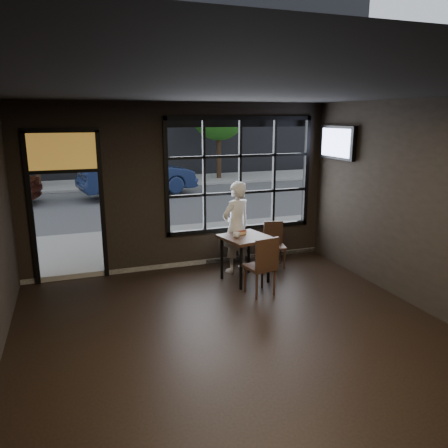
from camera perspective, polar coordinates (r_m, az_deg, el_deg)
name	(u,v)px	position (r m, az deg, el deg)	size (l,w,h in m)	color
floor	(252,354)	(5.81, 3.68, -16.55)	(6.00, 7.00, 0.02)	black
ceiling	(257,90)	(5.02, 4.27, 17.01)	(6.00, 7.00, 0.02)	black
window_frame	(240,175)	(8.78, 2.10, 6.47)	(3.06, 0.12, 2.28)	black
stained_transom	(62,151)	(8.12, -20.37, 8.92)	(1.20, 0.06, 0.70)	orange
street_asphalt	(103,164)	(28.82, -15.55, 7.52)	(60.00, 41.00, 0.04)	#545456
building_across	(95,34)	(28.04, -16.45, 22.75)	(28.00, 12.00, 15.00)	#5B5956
cafe_table	(245,258)	(7.95, 2.77, -4.51)	(0.78, 0.78, 0.85)	black
chair_near	(260,265)	(7.37, 4.70, -5.36)	(0.44, 0.44, 1.02)	black
chair_window	(275,245)	(8.72, 6.68, -2.77)	(0.39, 0.39, 0.90)	black
man	(236,227)	(8.31, 1.60, -0.42)	(0.64, 0.42, 1.76)	silver
hotdog	(241,233)	(7.94, 2.29, -1.15)	(0.20, 0.08, 0.06)	tan
cup	(236,235)	(7.73, 1.64, -1.44)	(0.12, 0.12, 0.10)	silver
tv	(338,143)	(8.86, 14.62, 10.25)	(0.12, 1.09, 0.64)	black
navy_car	(138,175)	(16.65, -11.19, 6.30)	(1.49, 4.28, 1.41)	#162245
tree_left	(32,119)	(19.60, -23.74, 12.41)	(2.34, 2.34, 3.99)	#332114
tree_right	(219,112)	(20.53, -0.69, 14.43)	(2.60, 2.60, 4.43)	#332114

